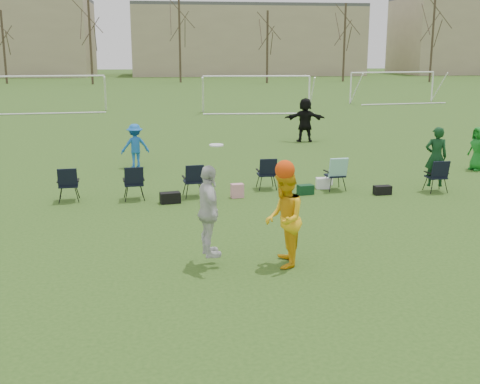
{
  "coord_description": "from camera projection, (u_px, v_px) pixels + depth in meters",
  "views": [
    {
      "loc": [
        -2.33,
        -9.07,
        4.11
      ],
      "look_at": [
        -0.81,
        2.95,
        1.25
      ],
      "focal_mm": 45.0,
      "sensor_mm": 36.0,
      "label": 1
    }
  ],
  "objects": [
    {
      "name": "ground",
      "position": [
        311.0,
        304.0,
        9.98
      ],
      "size": [
        260.0,
        260.0,
        0.0
      ],
      "primitive_type": "plane",
      "color": "#2C4D18",
      "rests_on": "ground"
    },
    {
      "name": "goal_mid",
      "position": [
        256.0,
        83.0,
        40.93
      ],
      "size": [
        7.4,
        0.63,
        2.46
      ],
      "rotation": [
        0.0,
        0.0,
        -0.07
      ],
      "color": "white",
      "rests_on": "ground"
    },
    {
      "name": "fielder_blue",
      "position": [
        135.0,
        146.0,
        21.5
      ],
      "size": [
        1.12,
        0.8,
        1.56
      ],
      "primitive_type": "imported",
      "rotation": [
        0.0,
        0.0,
        3.37
      ],
      "color": "blue",
      "rests_on": "ground"
    },
    {
      "name": "goal_right",
      "position": [
        393.0,
        78.0,
        48.19
      ],
      "size": [
        7.35,
        1.14,
        2.46
      ],
      "rotation": [
        0.0,
        0.0,
        0.14
      ],
      "color": "white",
      "rests_on": "ground"
    },
    {
      "name": "goal_left",
      "position": [
        50.0,
        83.0,
        41.15
      ],
      "size": [
        7.39,
        0.76,
        2.46
      ],
      "rotation": [
        0.0,
        0.0,
        0.09
      ],
      "color": "white",
      "rests_on": "ground"
    },
    {
      "name": "tree_line",
      "position": [
        182.0,
        42.0,
        76.28
      ],
      "size": [
        110.28,
        3.28,
        11.4
      ],
      "color": "#382B21",
      "rests_on": "ground"
    },
    {
      "name": "fielder_black",
      "position": [
        305.0,
        120.0,
        27.59
      ],
      "size": [
        1.92,
        0.81,
        2.01
      ],
      "primitive_type": "imported",
      "rotation": [
        0.0,
        0.0,
        3.02
      ],
      "color": "black",
      "rests_on": "ground"
    },
    {
      "name": "building_row",
      "position": [
        215.0,
        39.0,
        102.12
      ],
      "size": [
        126.0,
        16.0,
        13.0
      ],
      "color": "tan",
      "rests_on": "ground"
    },
    {
      "name": "center_contest",
      "position": [
        255.0,
        215.0,
        11.53
      ],
      "size": [
        2.16,
        1.21,
        2.39
      ],
      "color": "silver",
      "rests_on": "ground"
    },
    {
      "name": "fielder_green_far",
      "position": [
        478.0,
        149.0,
        21.0
      ],
      "size": [
        0.63,
        0.83,
        1.53
      ],
      "primitive_type": "imported",
      "rotation": [
        0.0,
        0.0,
        -1.36
      ],
      "color": "#14711E",
      "rests_on": "ground"
    },
    {
      "name": "sideline_setup",
      "position": [
        280.0,
        175.0,
        17.56
      ],
      "size": [
        11.37,
        2.04,
        1.93
      ],
      "color": "#0E3418",
      "rests_on": "ground"
    }
  ]
}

